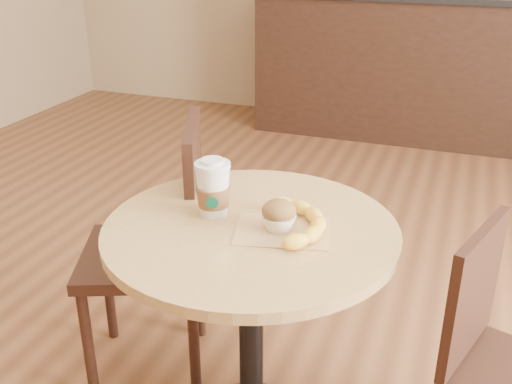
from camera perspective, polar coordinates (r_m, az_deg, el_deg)
cafe_table at (r=1.67m, az=-0.48°, el=-9.00°), size 0.78×0.78×0.75m
chair_left at (r=2.02m, az=-9.01°, el=-4.82°), size 0.53×0.53×0.92m
chair_right at (r=1.73m, az=22.41°, el=-14.89°), size 0.44×0.44×0.80m
service_counter at (r=4.61m, az=14.46°, el=11.54°), size 2.30×0.65×1.04m
kraft_bag at (r=1.55m, az=2.54°, el=-3.74°), size 0.27×0.23×0.00m
coffee_cup at (r=1.61m, az=-4.10°, el=0.17°), size 0.10×0.10×0.16m
muffin at (r=1.53m, az=2.19°, el=-2.24°), size 0.09×0.09×0.08m
banana at (r=1.55m, az=3.64°, el=-2.90°), size 0.28×0.32×0.04m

